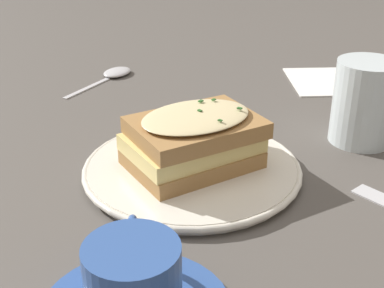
# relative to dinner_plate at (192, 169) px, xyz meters

# --- Properties ---
(ground_plane) EXTENTS (2.40, 2.40, 0.00)m
(ground_plane) POSITION_rel_dinner_plate_xyz_m (-0.01, 0.03, -0.01)
(ground_plane) COLOR #514C47
(dinner_plate) EXTENTS (0.24, 0.24, 0.01)m
(dinner_plate) POSITION_rel_dinner_plate_xyz_m (0.00, 0.00, 0.00)
(dinner_plate) COLOR silver
(dinner_plate) RESTS_ON ground_plane
(sandwich) EXTENTS (0.16, 0.17, 0.06)m
(sandwich) POSITION_rel_dinner_plate_xyz_m (-0.00, 0.00, 0.04)
(sandwich) COLOR #A37542
(sandwich) RESTS_ON dinner_plate
(water_glass) EXTENTS (0.08, 0.08, 0.10)m
(water_glass) POSITION_rel_dinner_plate_xyz_m (-0.11, 0.20, 0.05)
(water_glass) COLOR silver
(water_glass) RESTS_ON ground_plane
(spoon) EXTENTS (0.15, 0.08, 0.01)m
(spoon) POSITION_rel_dinner_plate_xyz_m (-0.31, -0.17, -0.00)
(spoon) COLOR silver
(spoon) RESTS_ON ground_plane
(napkin) EXTENTS (0.15, 0.13, 0.00)m
(napkin) POSITION_rel_dinner_plate_xyz_m (-0.33, 0.18, -0.00)
(napkin) COLOR white
(napkin) RESTS_ON ground_plane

